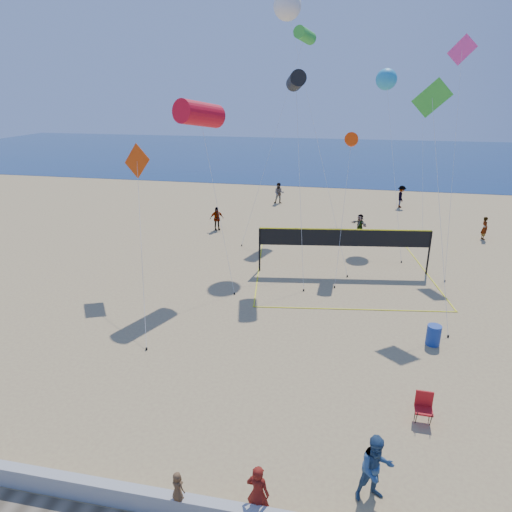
% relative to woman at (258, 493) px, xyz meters
% --- Properties ---
extents(ground, '(120.00, 120.00, 0.00)m').
position_rel_woman_xyz_m(ground, '(0.21, 2.70, -0.79)').
color(ground, tan).
rests_on(ground, ground).
extents(ocean, '(140.00, 50.00, 0.03)m').
position_rel_woman_xyz_m(ocean, '(0.21, 64.70, -0.78)').
color(ocean, navy).
rests_on(ocean, ground).
extents(woman, '(0.64, 0.48, 1.59)m').
position_rel_woman_xyz_m(woman, '(0.00, 0.00, 0.00)').
color(woman, maroon).
rests_on(woman, ground).
extents(toddler, '(0.44, 0.38, 0.77)m').
position_rel_woman_xyz_m(toddler, '(-1.86, -0.36, 0.19)').
color(toddler, brown).
rests_on(toddler, seawall).
extents(bystander_a, '(1.11, 0.99, 1.88)m').
position_rel_woman_xyz_m(bystander_a, '(2.74, 1.17, 0.15)').
color(bystander_a, '#2D4C70').
rests_on(bystander_a, ground).
extents(far_person_0, '(1.09, 0.87, 1.73)m').
position_rel_woman_xyz_m(far_person_0, '(-7.69, 22.86, 0.07)').
color(far_person_0, gray).
rests_on(far_person_0, ground).
extents(far_person_1, '(1.33, 1.29, 1.52)m').
position_rel_woman_xyz_m(far_person_1, '(2.53, 23.72, -0.03)').
color(far_person_1, gray).
rests_on(far_person_1, ground).
extents(far_person_2, '(0.47, 0.63, 1.59)m').
position_rel_woman_xyz_m(far_person_2, '(10.89, 24.44, 0.00)').
color(far_person_2, gray).
rests_on(far_person_2, ground).
extents(far_person_3, '(0.97, 0.79, 1.86)m').
position_rel_woman_xyz_m(far_person_3, '(-4.52, 31.97, 0.14)').
color(far_person_3, gray).
rests_on(far_person_3, ground).
extents(far_person_4, '(0.72, 1.23, 1.90)m').
position_rel_woman_xyz_m(far_person_4, '(6.11, 32.66, 0.16)').
color(far_person_4, gray).
rests_on(far_person_4, ground).
extents(camp_chair, '(0.55, 0.67, 1.09)m').
position_rel_woman_xyz_m(camp_chair, '(4.35, 4.46, -0.24)').
color(camp_chair, red).
rests_on(camp_chair, ground).
extents(trash_barrel, '(0.57, 0.57, 0.84)m').
position_rel_woman_xyz_m(trash_barrel, '(5.37, 9.27, -0.37)').
color(trash_barrel, navy).
rests_on(trash_barrel, ground).
extents(volleyball_net, '(10.84, 10.72, 2.56)m').
position_rel_woman_xyz_m(volleyball_net, '(1.55, 16.40, 0.97)').
color(volleyball_net, black).
rests_on(volleyball_net, ground).
extents(kite_0, '(3.24, 3.58, 9.37)m').
position_rel_woman_xyz_m(kite_0, '(-5.82, 14.31, 7.81)').
color(kite_0, red).
rests_on(kite_0, ground).
extents(kite_1, '(1.92, 5.40, 10.71)m').
position_rel_woman_xyz_m(kite_1, '(-1.53, 17.65, 9.35)').
color(kite_1, black).
rests_on(kite_1, ground).
extents(kite_2, '(0.76, 5.68, 7.56)m').
position_rel_woman_xyz_m(kite_2, '(1.56, 18.85, 6.27)').
color(kite_2, '#FA3F07').
rests_on(kite_2, ground).
extents(kite_3, '(4.07, 7.49, 7.25)m').
position_rel_woman_xyz_m(kite_3, '(-8.86, 13.28, 5.25)').
color(kite_3, '#C13908').
rests_on(kite_3, ground).
extents(kite_4, '(2.08, 4.74, 10.25)m').
position_rel_woman_xyz_m(kite_4, '(5.00, 14.31, 8.11)').
color(kite_4, green).
rests_on(kite_4, ground).
extents(kite_5, '(1.48, 6.77, 12.70)m').
position_rel_woman_xyz_m(kite_5, '(7.39, 22.01, 10.33)').
color(kite_5, '#E93B9A').
rests_on(kite_5, ground).
extents(kite_6, '(5.55, 7.87, 15.29)m').
position_rel_woman_xyz_m(kite_6, '(-2.80, 22.72, 13.65)').
color(kite_6, white).
rests_on(kite_6, ground).
extents(kite_7, '(2.26, 7.61, 11.03)m').
position_rel_woman_xyz_m(kite_7, '(3.53, 25.43, 9.54)').
color(kite_7, '#299CCF').
rests_on(kite_7, ground).
extents(kite_8, '(3.71, 8.75, 13.85)m').
position_rel_woman_xyz_m(kite_8, '(-2.17, 27.24, 12.46)').
color(kite_8, green).
rests_on(kite_8, ground).
extents(kite_9, '(1.28, 6.92, 9.49)m').
position_rel_woman_xyz_m(kite_9, '(6.57, 28.98, 7.29)').
color(kite_9, '#FA3F07').
rests_on(kite_9, ground).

